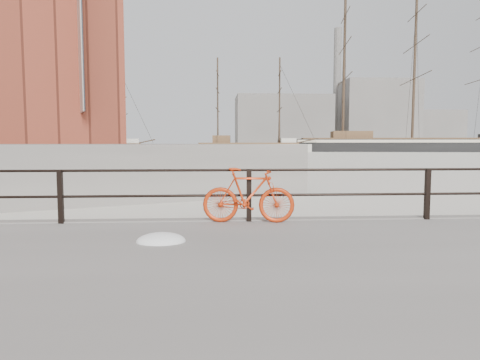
# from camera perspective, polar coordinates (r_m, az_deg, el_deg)

# --- Properties ---
(ground) EXTENTS (400.00, 400.00, 0.00)m
(ground) POSITION_cam_1_polar(r_m,az_deg,el_deg) (9.38, 23.10, -6.77)
(ground) COLOR white
(ground) RESTS_ON ground
(far_quay) EXTENTS (78.44, 148.07, 1.80)m
(far_quay) POSITION_cam_1_polar(r_m,az_deg,el_deg) (87.83, -27.79, 3.73)
(far_quay) COLOR gray
(far_quay) RESTS_ON ground
(guardrail) EXTENTS (28.00, 0.10, 1.00)m
(guardrail) POSITION_cam_1_polar(r_m,az_deg,el_deg) (9.12, 23.70, -1.70)
(guardrail) COLOR black
(guardrail) RESTS_ON promenade
(bicycle) EXTENTS (1.73, 0.45, 1.03)m
(bicycle) POSITION_cam_1_polar(r_m,az_deg,el_deg) (7.99, 1.14, -2.05)
(bicycle) COLOR red
(bicycle) RESTS_ON promenade
(barque_black) EXTENTS (68.84, 31.66, 37.07)m
(barque_black) POSITION_cam_1_polar(r_m,az_deg,el_deg) (102.03, 21.92, 3.52)
(barque_black) COLOR black
(barque_black) RESTS_ON ground
(schooner_mid) EXTENTS (29.23, 14.12, 20.48)m
(schooner_mid) POSITION_cam_1_polar(r_m,az_deg,el_deg) (90.31, 1.14, 3.74)
(schooner_mid) COLOR beige
(schooner_mid) RESTS_ON ground
(schooner_left) EXTENTS (24.22, 17.34, 17.00)m
(schooner_left) POSITION_cam_1_polar(r_m,az_deg,el_deg) (88.18, -18.46, 3.46)
(schooner_left) COLOR silver
(schooner_left) RESTS_ON ground
(apartment_grey) EXTENTS (26.02, 22.15, 23.20)m
(apartment_grey) POSITION_cam_1_polar(r_m,az_deg,el_deg) (100.57, -28.99, 10.90)
(apartment_grey) COLOR #A0A09B
(apartment_grey) RESTS_ON far_quay
(apartment_brick) EXTENTS (27.87, 22.90, 21.20)m
(apartment_brick) POSITION_cam_1_polar(r_m,az_deg,el_deg) (123.33, -28.35, 9.24)
(apartment_brick) COLOR brown
(apartment_brick) RESTS_ON far_quay
(industrial_west) EXTENTS (32.00, 18.00, 18.00)m
(industrial_west) POSITION_cam_1_polar(r_m,az_deg,el_deg) (150.32, 5.66, 7.62)
(industrial_west) COLOR gray
(industrial_west) RESTS_ON ground
(industrial_mid) EXTENTS (26.00, 20.00, 24.00)m
(industrial_mid) POSITION_cam_1_polar(r_m,az_deg,el_deg) (164.54, 17.62, 8.22)
(industrial_mid) COLOR gray
(industrial_mid) RESTS_ON ground
(industrial_east) EXTENTS (20.00, 16.00, 14.00)m
(industrial_east) POSITION_cam_1_polar(r_m,az_deg,el_deg) (178.34, 23.93, 6.15)
(industrial_east) COLOR gray
(industrial_east) RESTS_ON ground
(smokestack) EXTENTS (2.80, 2.80, 44.00)m
(smokestack) POSITION_cam_1_polar(r_m,az_deg,el_deg) (166.02, 12.80, 11.76)
(smokestack) COLOR gray
(smokestack) RESTS_ON ground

